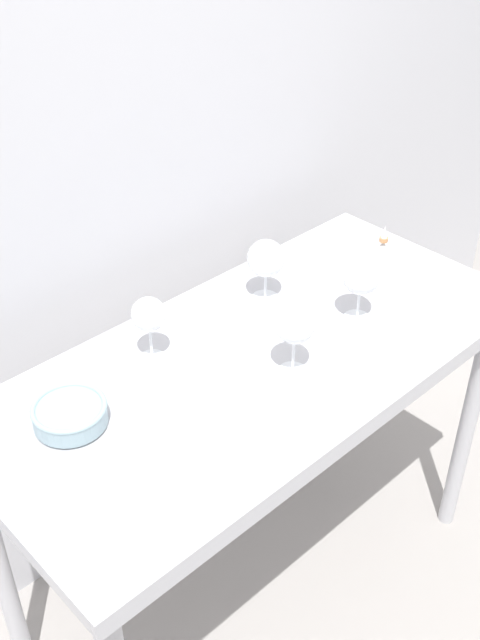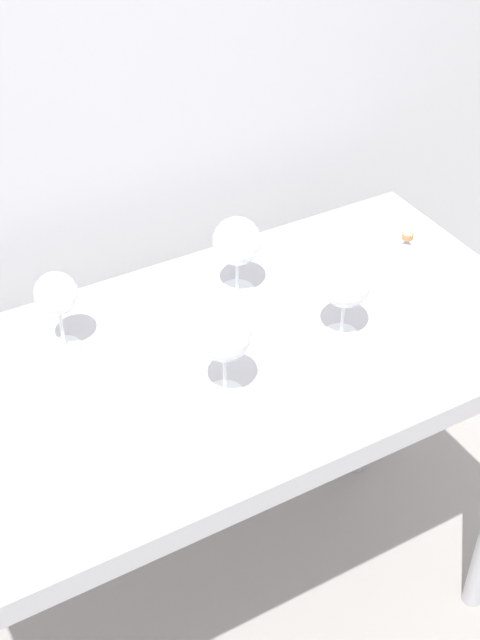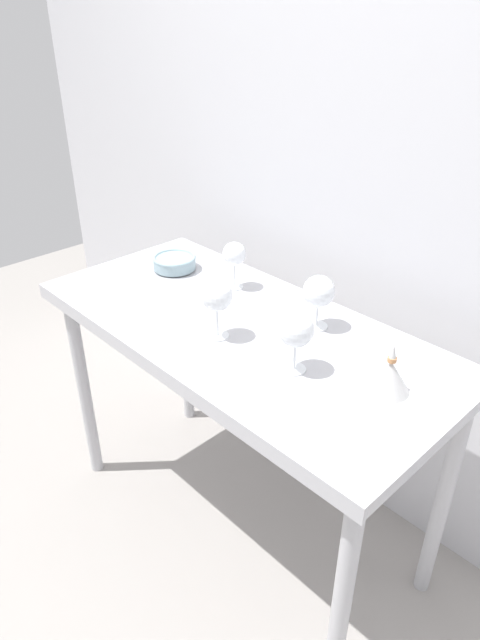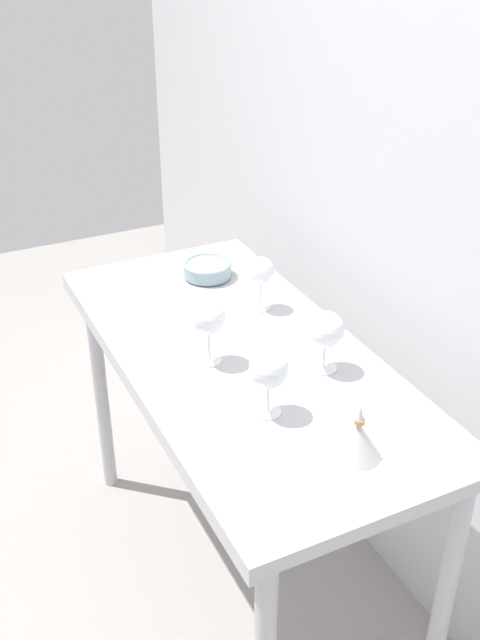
{
  "view_description": "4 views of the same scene",
  "coord_description": "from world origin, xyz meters",
  "px_view_note": "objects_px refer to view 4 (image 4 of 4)",
  "views": [
    {
      "loc": [
        -1.02,
        -1.02,
        2.03
      ],
      "look_at": [
        -0.01,
        0.05,
        0.98
      ],
      "focal_mm": 42.97,
      "sensor_mm": 36.0,
      "label": 1
    },
    {
      "loc": [
        -0.52,
        -1.1,
        1.98
      ],
      "look_at": [
        0.08,
        -0.04,
        1.0
      ],
      "focal_mm": 48.73,
      "sensor_mm": 36.0,
      "label": 2
    },
    {
      "loc": [
        1.08,
        -1.04,
        1.78
      ],
      "look_at": [
        0.04,
        -0.04,
        0.94
      ],
      "focal_mm": 31.11,
      "sensor_mm": 36.0,
      "label": 3
    },
    {
      "loc": [
        1.58,
        -0.78,
        2.01
      ],
      "look_at": [
        -0.06,
        0.02,
        0.96
      ],
      "focal_mm": 41.91,
      "sensor_mm": 36.0,
      "label": 4
    }
  ],
  "objects_px": {
    "tasting_sheet_upper": "(177,315)",
    "decanter_funnel": "(358,439)",
    "wine_glass_far_left": "(261,272)",
    "tasting_bowl": "(207,269)",
    "wine_glass_near_center": "(208,319)",
    "wine_glass_near_right": "(269,370)",
    "wine_glass_far_right": "(326,331)"
  },
  "relations": [
    {
      "from": "tasting_sheet_upper",
      "to": "decanter_funnel",
      "type": "bearing_deg",
      "value": 49.29
    },
    {
      "from": "tasting_sheet_upper",
      "to": "wine_glass_far_left",
      "type": "bearing_deg",
      "value": 114.38
    },
    {
      "from": "tasting_sheet_upper",
      "to": "tasting_bowl",
      "type": "distance_m",
      "value": 0.27
    },
    {
      "from": "wine_glass_far_left",
      "to": "wine_glass_near_center",
      "type": "xyz_separation_m",
      "value": [
        0.21,
        -0.26,
        0.01
      ]
    },
    {
      "from": "wine_glass_far_left",
      "to": "wine_glass_near_right",
      "type": "bearing_deg",
      "value": -25.37
    },
    {
      "from": "wine_glass_near_right",
      "to": "wine_glass_near_center",
      "type": "height_order",
      "value": "wine_glass_near_center"
    },
    {
      "from": "decanter_funnel",
      "to": "wine_glass_near_center",
      "type": "bearing_deg",
      "value": -164.4
    },
    {
      "from": "wine_glass_near_center",
      "to": "tasting_sheet_upper",
      "type": "distance_m",
      "value": 0.31
    },
    {
      "from": "wine_glass_far_left",
      "to": "decanter_funnel",
      "type": "relative_size",
      "value": 1.21
    },
    {
      "from": "wine_glass_near_right",
      "to": "wine_glass_far_right",
      "type": "bearing_deg",
      "value": 115.29
    },
    {
      "from": "wine_glass_far_right",
      "to": "tasting_sheet_upper",
      "type": "distance_m",
      "value": 0.52
    },
    {
      "from": "wine_glass_far_right",
      "to": "wine_glass_near_right",
      "type": "relative_size",
      "value": 0.98
    },
    {
      "from": "wine_glass_far_right",
      "to": "tasting_bowl",
      "type": "xyz_separation_m",
      "value": [
        -0.64,
        -0.06,
        -0.09
      ]
    },
    {
      "from": "wine_glass_far_right",
      "to": "wine_glass_far_left",
      "type": "bearing_deg",
      "value": 179.48
    },
    {
      "from": "wine_glass_far_left",
      "to": "wine_glass_near_center",
      "type": "relative_size",
      "value": 0.91
    },
    {
      "from": "wine_glass_far_right",
      "to": "wine_glass_near_right",
      "type": "height_order",
      "value": "wine_glass_near_right"
    },
    {
      "from": "wine_glass_far_right",
      "to": "decanter_funnel",
      "type": "distance_m",
      "value": 0.36
    },
    {
      "from": "tasting_sheet_upper",
      "to": "decanter_funnel",
      "type": "distance_m",
      "value": 0.79
    },
    {
      "from": "wine_glass_near_right",
      "to": "tasting_bowl",
      "type": "height_order",
      "value": "wine_glass_near_right"
    },
    {
      "from": "wine_glass_far_left",
      "to": "wine_glass_near_right",
      "type": "xyz_separation_m",
      "value": [
        0.48,
        -0.23,
        0.0
      ]
    },
    {
      "from": "decanter_funnel",
      "to": "tasting_sheet_upper",
      "type": "bearing_deg",
      "value": -170.73
    },
    {
      "from": "wine_glass_near_right",
      "to": "tasting_bowl",
      "type": "bearing_deg",
      "value": 167.29
    },
    {
      "from": "tasting_sheet_upper",
      "to": "wine_glass_near_center",
      "type": "bearing_deg",
      "value": 37.17
    },
    {
      "from": "wine_glass_near_right",
      "to": "wine_glass_near_center",
      "type": "xyz_separation_m",
      "value": [
        -0.27,
        -0.03,
        0.01
      ]
    },
    {
      "from": "wine_glass_near_right",
      "to": "tasting_sheet_upper",
      "type": "height_order",
      "value": "wine_glass_near_right"
    },
    {
      "from": "wine_glass_near_center",
      "to": "tasting_sheet_upper",
      "type": "relative_size",
      "value": 0.87
    },
    {
      "from": "tasting_sheet_upper",
      "to": "wine_glass_far_right",
      "type": "bearing_deg",
      "value": 68.97
    },
    {
      "from": "wine_glass_near_center",
      "to": "tasting_bowl",
      "type": "xyz_separation_m",
      "value": [
        -0.47,
        0.2,
        -0.1
      ]
    },
    {
      "from": "wine_glass_far_left",
      "to": "wine_glass_near_center",
      "type": "bearing_deg",
      "value": -51.96
    },
    {
      "from": "wine_glass_near_right",
      "to": "wine_glass_near_center",
      "type": "relative_size",
      "value": 0.96
    },
    {
      "from": "wine_glass_far_left",
      "to": "wine_glass_near_right",
      "type": "height_order",
      "value": "wine_glass_near_right"
    },
    {
      "from": "wine_glass_far_right",
      "to": "wine_glass_near_right",
      "type": "xyz_separation_m",
      "value": [
        0.11,
        -0.22,
        0.01
      ]
    }
  ]
}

